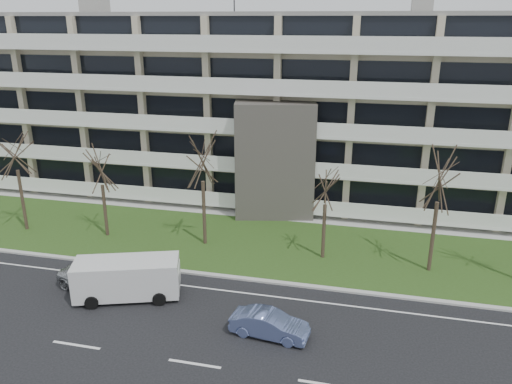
# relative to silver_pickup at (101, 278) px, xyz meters

# --- Properties ---
(ground) EXTENTS (160.00, 160.00, 0.00)m
(ground) POSITION_rel_silver_pickup_xyz_m (7.49, -5.10, -0.71)
(ground) COLOR black
(ground) RESTS_ON ground
(grass_verge) EXTENTS (90.00, 10.00, 0.06)m
(grass_verge) POSITION_rel_silver_pickup_xyz_m (7.49, 7.90, -0.68)
(grass_verge) COLOR #2B4617
(grass_verge) RESTS_ON ground
(curb) EXTENTS (90.00, 0.35, 0.12)m
(curb) POSITION_rel_silver_pickup_xyz_m (7.49, 2.90, -0.65)
(curb) COLOR #B2B2AD
(curb) RESTS_ON ground
(sidewalk) EXTENTS (90.00, 2.00, 0.08)m
(sidewalk) POSITION_rel_silver_pickup_xyz_m (7.49, 13.40, -0.67)
(sidewalk) COLOR #B2B2AD
(sidewalk) RESTS_ON ground
(lane_edge_line) EXTENTS (90.00, 0.12, 0.01)m
(lane_edge_line) POSITION_rel_silver_pickup_xyz_m (7.49, 1.40, -0.70)
(lane_edge_line) COLOR white
(lane_edge_line) RESTS_ON ground
(apartment_building) EXTENTS (60.50, 15.10, 18.75)m
(apartment_building) POSITION_rel_silver_pickup_xyz_m (7.48, 20.22, 6.91)
(apartment_building) COLOR #BFB194
(apartment_building) RESTS_ON ground
(silver_pickup) EXTENTS (5.47, 3.39, 1.41)m
(silver_pickup) POSITION_rel_silver_pickup_xyz_m (0.00, 0.00, 0.00)
(silver_pickup) COLOR #A5A8AC
(silver_pickup) RESTS_ON ground
(blue_sedan) EXTENTS (4.02, 1.78, 1.28)m
(blue_sedan) POSITION_rel_silver_pickup_xyz_m (10.36, -2.22, -0.07)
(blue_sedan) COLOR #6F81C1
(blue_sedan) RESTS_ON ground
(white_van) EXTENTS (6.10, 3.85, 2.22)m
(white_van) POSITION_rel_silver_pickup_xyz_m (1.96, -0.42, 0.62)
(white_van) COLOR silver
(white_van) RESTS_ON ground
(tree_1) EXTENTS (4.11, 4.11, 8.22)m
(tree_1) POSITION_rel_silver_pickup_xyz_m (-9.83, 6.48, 5.69)
(tree_1) COLOR #382B21
(tree_1) RESTS_ON ground
(tree_2) EXTENTS (3.43, 3.43, 6.86)m
(tree_2) POSITION_rel_silver_pickup_xyz_m (-3.46, 6.86, 4.62)
(tree_2) COLOR #382B21
(tree_2) RESTS_ON ground
(tree_3) EXTENTS (4.09, 4.09, 8.18)m
(tree_3) POSITION_rel_silver_pickup_xyz_m (3.85, 7.14, 5.65)
(tree_3) COLOR #382B21
(tree_3) RESTS_ON ground
(tree_4) EXTENTS (3.31, 3.31, 6.63)m
(tree_4) POSITION_rel_silver_pickup_xyz_m (12.02, 6.87, 4.44)
(tree_4) COLOR #382B21
(tree_4) RESTS_ON ground
(tree_5) EXTENTS (4.06, 4.06, 8.12)m
(tree_5) POSITION_rel_silver_pickup_xyz_m (18.64, 6.61, 5.61)
(tree_5) COLOR #382B21
(tree_5) RESTS_ON ground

